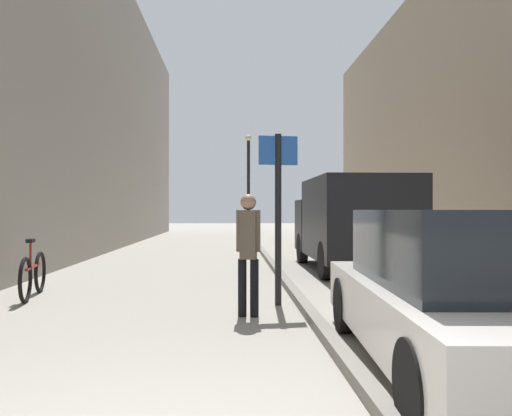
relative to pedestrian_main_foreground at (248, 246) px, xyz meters
name	(u,v)px	position (x,y,z in m)	size (l,w,h in m)	color
ground_plane	(212,261)	(-0.75, 7.61, -0.96)	(80.00, 80.00, 0.00)	gray
building_facade_left	(25,72)	(-5.95, 7.61, 4.31)	(3.20, 40.00, 10.54)	gray
kerb_strip	(268,258)	(0.83, 7.61, -0.90)	(0.16, 40.00, 0.12)	slate
pedestrian_main_foreground	(248,246)	(0.00, 0.00, 0.00)	(0.33, 0.22, 1.66)	black
delivery_van	(352,221)	(2.66, 5.19, 0.22)	(2.13, 4.87, 2.17)	black
parked_car	(462,291)	(1.86, -2.39, -0.25)	(2.04, 4.30, 1.45)	silver
street_sign_post	(278,203)	(0.48, 0.81, 0.59)	(0.60, 0.10, 2.60)	black
lamp_post	(248,181)	(0.55, 15.69, 1.76)	(0.28, 0.28, 4.76)	black
bicycle_leaning	(33,275)	(-3.49, 1.68, -0.58)	(0.32, 1.76, 0.98)	black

